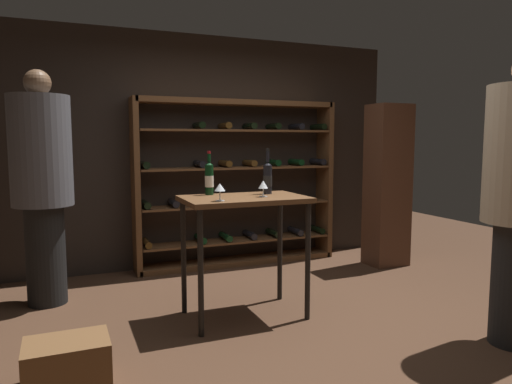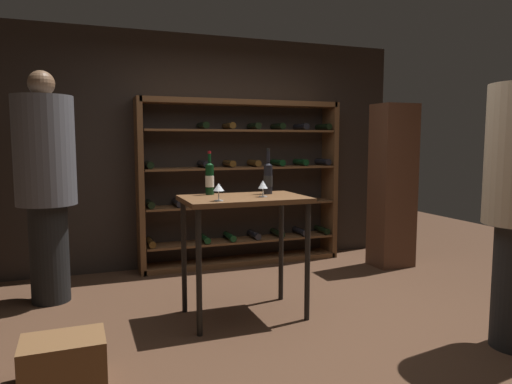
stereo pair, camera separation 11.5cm
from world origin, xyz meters
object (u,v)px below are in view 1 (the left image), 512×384
display_cabinet (387,186)px  wine_glass_stemmed_left (220,188)px  wine_bottle_amber_reserve (209,178)px  tasting_table (244,213)px  wine_crate (67,364)px  wine_rack (239,184)px  wine_bottle_red_label (268,178)px  wine_glass_stemmed_right (263,185)px  person_bystander_dark_jacket (42,178)px

display_cabinet → wine_glass_stemmed_left: 2.64m
wine_glass_stemmed_left → wine_bottle_amber_reserve: bearing=83.9°
tasting_table → display_cabinet: size_ratio=0.54×
wine_crate → tasting_table: bearing=25.8°
wine_rack → tasting_table: wine_rack is taller
tasting_table → wine_glass_stemmed_left: size_ratio=7.47×
display_cabinet → wine_bottle_red_label: (-1.87, -0.79, 0.20)m
wine_rack → display_cabinet: size_ratio=1.28×
wine_bottle_amber_reserve → wine_crate: bearing=-141.8°
wine_glass_stemmed_right → wine_glass_stemmed_left: (-0.41, -0.13, 0.00)m
wine_glass_stemmed_right → wine_glass_stemmed_left: bearing=-162.8°
wine_crate → wine_glass_stemmed_left: wine_glass_stemmed_left is taller
wine_rack → wine_bottle_amber_reserve: bearing=-119.3°
wine_rack → wine_glass_stemmed_left: size_ratio=17.89×
person_bystander_dark_jacket → display_cabinet: 3.66m
wine_glass_stemmed_right → display_cabinet: bearing=26.2°
display_cabinet → wine_crate: bearing=-155.7°
wine_rack → person_bystander_dark_jacket: bearing=-162.5°
wine_rack → tasting_table: (-0.54, -1.60, -0.09)m
tasting_table → wine_glass_stemmed_left: bearing=-144.6°
wine_rack → wine_bottle_red_label: size_ratio=6.17×
wine_glass_stemmed_right → wine_glass_stemmed_left: same height
wine_bottle_red_label → wine_glass_stemmed_right: size_ratio=2.92×
wine_bottle_amber_reserve → wine_bottle_red_label: bearing=-14.0°
tasting_table → person_bystander_dark_jacket: bearing=148.0°
tasting_table → wine_crate: (-1.37, -0.67, -0.72)m
display_cabinet → wine_glass_stemmed_left: display_cabinet is taller
person_bystander_dark_jacket → wine_rack: bearing=-106.8°
wine_rack → display_cabinet: wine_rack is taller
display_cabinet → wine_bottle_amber_reserve: bearing=-164.1°
person_bystander_dark_jacket → wine_glass_stemmed_right: (1.66, -1.02, -0.04)m
wine_rack → wine_bottle_amber_reserve: wine_rack is taller
person_bystander_dark_jacket → wine_bottle_amber_reserve: person_bystander_dark_jacket is taller
tasting_table → display_cabinet: bearing=23.2°
person_bystander_dark_jacket → wine_glass_stemmed_left: 1.70m
wine_crate → display_cabinet: display_cabinet is taller
wine_crate → wine_glass_stemmed_right: bearing=21.7°
wine_bottle_red_label → wine_bottle_amber_reserve: size_ratio=1.06×
wine_glass_stemmed_right → wine_glass_stemmed_left: 0.43m
wine_crate → display_cabinet: (3.50, 1.58, 0.79)m
wine_bottle_red_label → wine_glass_stemmed_right: 0.23m
person_bystander_dark_jacket → display_cabinet: person_bystander_dark_jacket is taller
wine_glass_stemmed_right → wine_crate: bearing=-158.3°
wine_crate → wine_bottle_amber_reserve: size_ratio=1.31×
wine_bottle_amber_reserve → wine_glass_stemmed_right: size_ratio=2.76×
person_bystander_dark_jacket → wine_crate: (0.15, -1.62, -0.99)m
wine_bottle_amber_reserve → wine_glass_stemmed_left: 0.44m
tasting_table → wine_glass_stemmed_right: wine_glass_stemmed_right is taller
wine_rack → person_bystander_dark_jacket: 2.17m
tasting_table → wine_glass_stemmed_left: wine_glass_stemmed_left is taller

